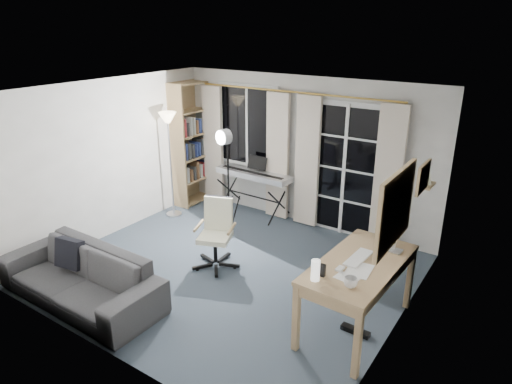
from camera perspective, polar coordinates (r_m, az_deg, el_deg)
floor at (r=6.29m, az=-3.34°, el=-9.81°), size 4.50×4.00×0.02m
window at (r=7.82m, az=-0.99°, el=8.27°), size 1.20×0.08×1.40m
french_door at (r=7.11m, az=11.05°, el=2.64°), size 1.32×0.09×2.11m
curtains at (r=7.38m, az=4.46°, el=4.19°), size 3.60×0.07×2.13m
bookshelf at (r=8.43m, az=-7.80°, el=5.82°), size 0.37×1.03×2.20m
torchiere_lamp at (r=7.64m, az=-10.88°, el=7.18°), size 0.36×0.36×1.80m
keyboard_piano at (r=7.64m, az=-0.32°, el=2.10°), size 1.37×0.69×0.98m
studio_light at (r=6.74m, az=-3.90°, el=5.28°), size 0.37×0.38×1.74m
office_chair at (r=6.23m, az=-4.90°, el=-4.31°), size 0.65×0.64×0.94m
desk at (r=5.00m, az=12.79°, el=-9.57°), size 0.82×1.53×0.80m
monitor at (r=5.15m, az=17.03°, el=-4.01°), size 0.20×0.58×0.50m
desk_clutter at (r=4.87m, az=10.85°, el=-11.31°), size 0.50×0.91×1.02m
mug at (r=4.48m, az=11.75°, el=-10.84°), size 0.14×0.11×0.13m
wall_mirror at (r=4.41m, az=17.02°, el=-1.99°), size 0.04×0.94×0.74m
framed_print at (r=5.21m, az=20.17°, el=1.72°), size 0.03×0.42×0.32m
wall_shelf at (r=5.75m, az=20.55°, el=1.36°), size 0.16×0.30×0.18m
sofa at (r=5.85m, az=-21.30°, el=-8.99°), size 2.16×0.64×0.84m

